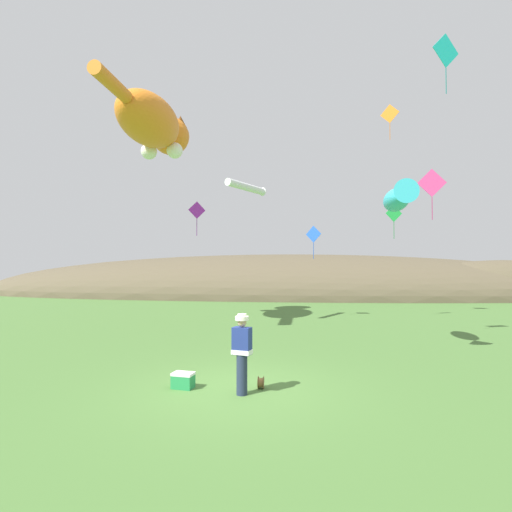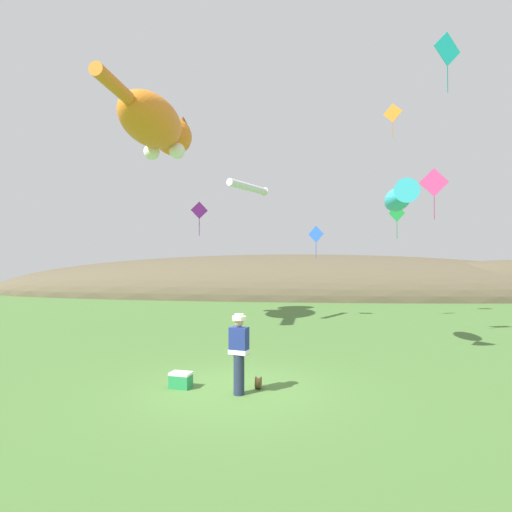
# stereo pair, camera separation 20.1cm
# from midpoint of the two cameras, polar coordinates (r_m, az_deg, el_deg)

# --- Properties ---
(ground_plane) EXTENTS (120.00, 120.00, 0.00)m
(ground_plane) POSITION_cam_midpoint_polar(r_m,az_deg,el_deg) (9.63, -3.36, -18.57)
(ground_plane) COLOR #477033
(distant_hill_ridge) EXTENTS (63.04, 15.61, 7.94)m
(distant_hill_ridge) POSITION_cam_midpoint_polar(r_m,az_deg,el_deg) (38.80, 6.89, -5.63)
(distant_hill_ridge) COLOR brown
(distant_hill_ridge) RESTS_ON ground
(festival_attendant) EXTENTS (0.47, 0.36, 1.77)m
(festival_attendant) POSITION_cam_midpoint_polar(r_m,az_deg,el_deg) (9.06, -2.68, -13.43)
(festival_attendant) COLOR #232D47
(festival_attendant) RESTS_ON ground
(kite_spool) EXTENTS (0.14, 0.28, 0.28)m
(kite_spool) POSITION_cam_midpoint_polar(r_m,az_deg,el_deg) (9.67, 0.07, -17.64)
(kite_spool) COLOR olive
(kite_spool) RESTS_ON ground
(picnic_cooler) EXTENTS (0.54, 0.40, 0.36)m
(picnic_cooler) POSITION_cam_midpoint_polar(r_m,az_deg,el_deg) (9.86, -10.97, -17.04)
(picnic_cooler) COLOR #268C4C
(picnic_cooler) RESTS_ON ground
(kite_giant_cat) EXTENTS (2.65, 9.04, 2.74)m
(kite_giant_cat) POSITION_cam_midpoint_polar(r_m,az_deg,el_deg) (21.52, -14.62, 17.60)
(kite_giant_cat) COLOR orange
(kite_fish_windsock) EXTENTS (0.95, 2.88, 0.87)m
(kite_fish_windsock) POSITION_cam_midpoint_polar(r_m,az_deg,el_deg) (14.34, 19.22, 7.78)
(kite_fish_windsock) COLOR #33B2CC
(kite_tube_streamer) EXTENTS (1.74, 2.81, 0.44)m
(kite_tube_streamer) POSITION_cam_midpoint_polar(r_m,az_deg,el_deg) (19.92, -1.64, 9.80)
(kite_tube_streamer) COLOR white
(kite_diamond_violet) EXTENTS (0.84, 0.45, 1.84)m
(kite_diamond_violet) POSITION_cam_midpoint_polar(r_m,az_deg,el_deg) (21.69, -8.71, 6.43)
(kite_diamond_violet) COLOR purple
(kite_diamond_blue) EXTENTS (0.81, 0.48, 1.83)m
(kite_diamond_blue) POSITION_cam_midpoint_polar(r_m,az_deg,el_deg) (21.99, 7.95, 3.04)
(kite_diamond_blue) COLOR blue
(kite_diamond_pink) EXTENTS (1.12, 0.05, 2.02)m
(kite_diamond_pink) POSITION_cam_midpoint_polar(r_m,az_deg,el_deg) (17.40, 23.52, 9.50)
(kite_diamond_pink) COLOR #E53F8C
(kite_diamond_orange) EXTENTS (0.89, 0.52, 1.91)m
(kite_diamond_orange) POSITION_cam_midpoint_polar(r_m,az_deg,el_deg) (23.65, 18.32, 18.69)
(kite_diamond_orange) COLOR orange
(kite_diamond_green) EXTENTS (0.91, 0.25, 1.83)m
(kite_diamond_green) POSITION_cam_midpoint_polar(r_m,az_deg,el_deg) (22.64, 18.85, 5.72)
(kite_diamond_green) COLOR green
(kite_diamond_teal) EXTENTS (1.06, 0.60, 2.10)m
(kite_diamond_teal) POSITION_cam_midpoint_polar(r_m,az_deg,el_deg) (16.68, 25.13, 24.98)
(kite_diamond_teal) COLOR #19BFBF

